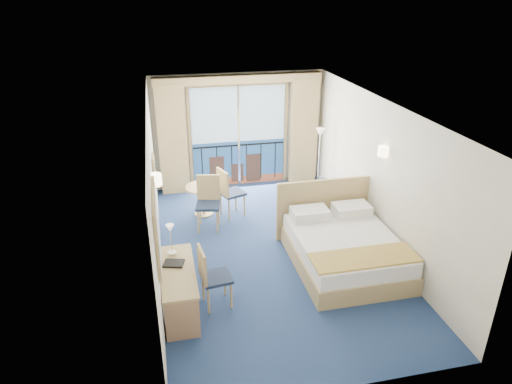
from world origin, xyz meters
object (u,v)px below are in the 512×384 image
object	(u,v)px
nightstand	(348,212)
table_chair_a	(228,190)
table_chair_b	(208,199)
desk	(181,303)
armchair	(318,199)
round_table	(203,193)
floor_lamp	(320,145)
desk_chair	(210,274)
bed	(343,247)

from	to	relation	value
nightstand	table_chair_a	world-z (taller)	table_chair_a
table_chair_a	table_chair_b	size ratio (longest dim) A/B	0.99
nightstand	desk	bearing A→B (deg)	-146.69
armchair	round_table	size ratio (longest dim) A/B	1.07
armchair	floor_lamp	xyz separation A→B (m)	(0.37, 1.06, 0.83)
desk	table_chair_b	world-z (taller)	table_chair_b
floor_lamp	armchair	bearing A→B (deg)	-109.02
floor_lamp	desk_chair	world-z (taller)	floor_lamp
bed	desk_chair	size ratio (longest dim) A/B	2.22
nightstand	armchair	distance (m)	0.77
armchair	floor_lamp	world-z (taller)	floor_lamp
bed	round_table	size ratio (longest dim) A/B	3.11
nightstand	bed	bearing A→B (deg)	-116.11
bed	desk_chair	bearing A→B (deg)	-164.60
floor_lamp	desk	world-z (taller)	floor_lamp
desk	table_chair_a	world-z (taller)	table_chair_a
desk_chair	table_chair_a	size ratio (longest dim) A/B	0.94
table_chair_a	table_chair_b	bearing A→B (deg)	109.88
round_table	desk	bearing A→B (deg)	-101.49
table_chair_a	table_chair_b	xyz separation A→B (m)	(-0.46, -0.38, 0.01)
nightstand	floor_lamp	size ratio (longest dim) A/B	0.38
armchair	table_chair_a	size ratio (longest dim) A/B	0.72
desk_chair	floor_lamp	bearing A→B (deg)	-46.16
nightstand	round_table	distance (m)	3.03
nightstand	desk	xyz separation A→B (m)	(-3.50, -2.30, 0.08)
table_chair_a	round_table	bearing A→B (deg)	49.09
desk_chair	table_chair_a	bearing A→B (deg)	-21.31
armchair	desk	size ratio (longest dim) A/B	0.53
armchair	desk	xyz separation A→B (m)	(-3.08, -2.94, 0.03)
bed	desk	bearing A→B (deg)	-160.60
floor_lamp	round_table	bearing A→B (deg)	-168.38
desk_chair	table_chair_b	bearing A→B (deg)	-13.27
round_table	floor_lamp	bearing A→B (deg)	11.62
nightstand	armchair	bearing A→B (deg)	123.10
armchair	bed	bearing A→B (deg)	63.16
desk	table_chair_a	distance (m)	3.47
armchair	round_table	bearing A→B (deg)	-32.37
nightstand	floor_lamp	bearing A→B (deg)	91.79
armchair	round_table	world-z (taller)	armchair
nightstand	desk_chair	world-z (taller)	desk_chair
nightstand	table_chair_b	distance (m)	2.83
bed	table_chair_b	size ratio (longest dim) A/B	2.06
bed	desk	size ratio (longest dim) A/B	1.54
nightstand	desk	size ratio (longest dim) A/B	0.40
table_chair_b	floor_lamp	bearing A→B (deg)	34.49
table_chair_a	table_chair_b	distance (m)	0.60
desk_chair	round_table	size ratio (longest dim) A/B	1.40
desk	desk_chair	world-z (taller)	desk_chair
bed	desk	distance (m)	3.04
nightstand	desk_chair	bearing A→B (deg)	-147.22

